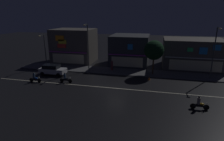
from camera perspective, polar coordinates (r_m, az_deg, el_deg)
The scene contains 16 objects.
ground_plane at distance 25.95m, azimuth 1.07°, elevation -5.32°, with size 140.00×140.00×0.00m, color black.
lane_divider_stripe at distance 25.95m, azimuth 1.07°, elevation -5.31°, with size 36.47×0.16×0.01m, color beige.
sidewalk_far at distance 33.11m, azimuth 3.87°, elevation -0.36°, with size 38.39×4.08×0.14m, color #4C4C4F.
storefront_left_block at distance 40.63m, azimuth -11.14°, elevation 7.28°, with size 8.10×6.66×6.73m.
storefront_center_block at distance 37.92m, azimuth 5.35°, elevation 6.13°, with size 7.14×7.43×5.75m.
storefront_right_block at distance 38.11m, azimuth 22.80°, elevation 4.65°, with size 10.44×7.28×5.34m.
streetlamp_west at distance 36.81m, azimuth -19.52°, elevation 6.37°, with size 0.44×1.64×6.05m.
streetlamp_mid at distance 32.79m, azimuth -7.27°, elevation 7.83°, with size 0.44×1.64×7.97m.
streetlamp_east at distance 31.90m, azimuth 28.23°, elevation 5.56°, with size 0.44×1.64×7.75m.
pedestrian_on_sidewalk at distance 33.51m, azimuth -0.04°, elevation 1.51°, with size 0.39×0.39×1.83m.
street_tree at distance 31.41m, azimuth 12.39°, elevation 5.91°, with size 3.14×3.14×5.53m.
parked_car_near_kerb at distance 32.99m, azimuth -17.30°, elevation 0.30°, with size 4.30×1.98×1.67m.
motorcycle_lead at distance 22.25m, azimuth 24.56°, elevation -8.99°, with size 1.90×0.60×1.52m.
motorcycle_following at distance 30.24m, azimuth -21.98°, elevation -2.09°, with size 1.90×0.60×1.52m.
motorcycle_opposite_lane at distance 28.69m, azimuth -13.67°, elevation -2.30°, with size 1.90×0.60×1.52m.
traffic_cone at distance 29.62m, azimuth 10.99°, elevation -2.26°, with size 0.36×0.36×0.55m, color orange.
Camera 1 is at (4.99, -23.58, 9.63)m, focal length 30.73 mm.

